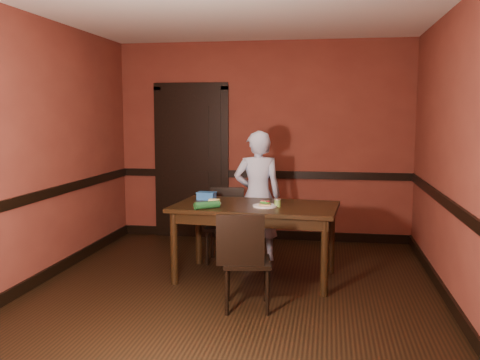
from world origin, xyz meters
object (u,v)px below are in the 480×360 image
(food_tub, at_px, (206,196))
(cheese_saucer, at_px, (214,202))
(person, at_px, (258,196))
(sauce_jar, at_px, (278,203))
(chair_near, at_px, (247,260))
(sandwich_plate, at_px, (265,205))
(dining_table, at_px, (255,242))
(chair_far, at_px, (224,226))

(food_tub, bearing_deg, cheese_saucer, -52.67)
(person, height_order, sauce_jar, person)
(chair_near, relative_size, sandwich_plate, 3.51)
(dining_table, distance_m, chair_far, 0.73)
(sauce_jar, bearing_deg, chair_far, 136.69)
(dining_table, bearing_deg, food_tub, 161.51)
(food_tub, bearing_deg, sandwich_plate, -19.85)
(chair_far, distance_m, chair_near, 1.53)
(chair_near, relative_size, person, 0.57)
(chair_near, xyz_separation_m, cheese_saucer, (-0.49, 0.89, 0.36))
(chair_near, height_order, cheese_saucer, chair_near)
(dining_table, distance_m, sauce_jar, 0.50)
(chair_far, bearing_deg, cheese_saucer, -91.23)
(chair_far, relative_size, chair_near, 0.98)
(chair_far, distance_m, food_tub, 0.53)
(person, bearing_deg, cheese_saucer, 51.97)
(dining_table, height_order, food_tub, food_tub)
(food_tub, bearing_deg, sauce_jar, -14.94)
(chair_far, height_order, sandwich_plate, chair_far)
(sandwich_plate, bearing_deg, person, 102.64)
(chair_near, distance_m, person, 1.65)
(chair_near, xyz_separation_m, sandwich_plate, (0.06, 0.78, 0.36))
(person, bearing_deg, dining_table, 84.36)
(chair_far, bearing_deg, food_tub, -114.17)
(dining_table, height_order, cheese_saucer, cheese_saucer)
(dining_table, bearing_deg, person, 100.59)
(dining_table, height_order, person, person)
(dining_table, bearing_deg, cheese_saucer, -176.74)
(chair_far, relative_size, sandwich_plate, 3.43)
(sandwich_plate, distance_m, food_tub, 0.77)
(person, relative_size, sauce_jar, 18.68)
(sandwich_plate, bearing_deg, food_tub, 153.40)
(chair_far, relative_size, sauce_jar, 10.48)
(chair_near, bearing_deg, sandwich_plate, -103.97)
(person, relative_size, food_tub, 7.14)
(dining_table, xyz_separation_m, chair_near, (0.05, -0.88, 0.05))
(chair_near, relative_size, cheese_saucer, 5.95)
(person, height_order, cheese_saucer, person)
(person, distance_m, food_tub, 0.71)
(chair_far, bearing_deg, person, 21.91)
(dining_table, bearing_deg, sauce_jar, -13.16)
(chair_far, relative_size, cheese_saucer, 5.81)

